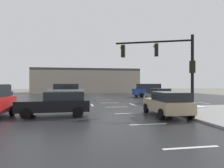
{
  "coord_description": "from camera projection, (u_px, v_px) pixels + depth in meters",
  "views": [
    {
      "loc": [
        -3.83,
        -20.34,
        2.16
      ],
      "look_at": [
        1.39,
        7.74,
        2.03
      ],
      "focal_mm": 33.77,
      "sensor_mm": 36.0,
      "label": 1
    }
  ],
  "objects": [
    {
      "name": "sedan_grey",
      "position": [
        160.0,
        96.0,
        21.82
      ],
      "size": [
        2.25,
        4.62,
        1.58
      ],
      "rotation": [
        0.0,
        0.0,
        -1.51
      ],
      "color": "slate",
      "rests_on": "road_asphalt"
    },
    {
      "name": "suv_blue",
      "position": [
        149.0,
        90.0,
        32.53
      ],
      "size": [
        4.98,
        2.58,
        2.03
      ],
      "rotation": [
        0.0,
        0.0,
        3.25
      ],
      "color": "navy",
      "rests_on": "road_asphalt"
    },
    {
      "name": "sedan_black",
      "position": [
        56.0,
        103.0,
        13.68
      ],
      "size": [
        4.58,
        2.12,
        1.58
      ],
      "rotation": [
        0.0,
        0.0,
        3.17
      ],
      "color": "black",
      "rests_on": "road_asphalt"
    },
    {
      "name": "suv_silver",
      "position": [
        66.0,
        91.0,
        29.21
      ],
      "size": [
        4.86,
        2.22,
        2.03
      ],
      "rotation": [
        0.0,
        0.0,
        3.16
      ],
      "color": "#B7BABF",
      "rests_on": "road_asphalt"
    },
    {
      "name": "traffic_signal_mast",
      "position": [
        169.0,
        60.0,
        15.75
      ],
      "size": [
        5.38,
        2.59,
        5.55
      ],
      "rotation": [
        0.0,
        0.0,
        2.72
      ],
      "color": "black",
      "rests_on": "sidewalk_corner"
    },
    {
      "name": "road_asphalt",
      "position": [
        112.0,
        105.0,
        20.71
      ],
      "size": [
        44.0,
        44.0,
        0.02
      ],
      "primitive_type": "cube",
      "color": "#232326",
      "rests_on": "ground_plane"
    },
    {
      "name": "ground_plane",
      "position": [
        112.0,
        105.0,
        20.71
      ],
      "size": [
        120.0,
        120.0,
        0.0
      ],
      "primitive_type": "plane",
      "color": "slate"
    },
    {
      "name": "lane_markings",
      "position": [
        128.0,
        106.0,
        19.57
      ],
      "size": [
        36.15,
        36.15,
        0.01
      ],
      "color": "silver",
      "rests_on": "road_asphalt"
    },
    {
      "name": "strip_building_background",
      "position": [
        86.0,
        81.0,
        48.55
      ],
      "size": [
        23.36,
        8.0,
        5.38
      ],
      "color": "gray",
      "rests_on": "ground_plane"
    },
    {
      "name": "snow_strip_curbside",
      "position": [
        180.0,
        107.0,
        17.69
      ],
      "size": [
        4.0,
        1.6,
        0.06
      ],
      "primitive_type": "cube",
      "color": "white",
      "rests_on": "sidewalk_corner"
    },
    {
      "name": "sedan_tan",
      "position": [
        167.0,
        103.0,
        13.61
      ],
      "size": [
        2.21,
        4.61,
        1.58
      ],
      "rotation": [
        0.0,
        0.0,
        1.52
      ],
      "color": "tan",
      "rests_on": "road_asphalt"
    }
  ]
}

